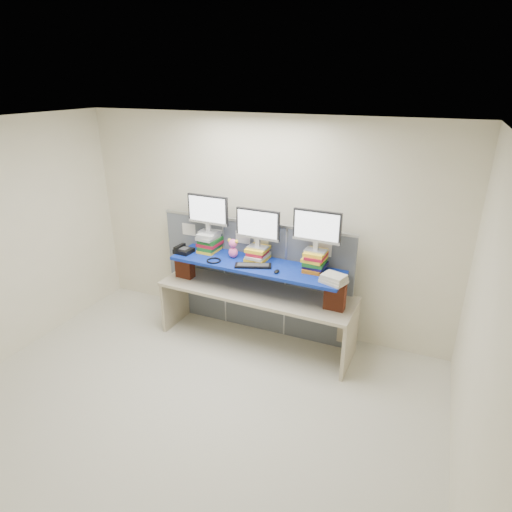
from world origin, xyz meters
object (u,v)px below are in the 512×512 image
at_px(monitor_center, 258,226).
at_px(desk_phone, 183,250).
at_px(keyboard, 253,266).
at_px(blue_board, 256,265).
at_px(monitor_left, 208,212).
at_px(desk, 256,301).
at_px(monitor_right, 317,228).

xyz_separation_m(monitor_center, desk_phone, (-0.97, -0.16, -0.40)).
relative_size(monitor_center, keyboard, 1.22).
relative_size(blue_board, keyboard, 4.70).
bearing_deg(desk_phone, monitor_left, 37.57).
bearing_deg(blue_board, monitor_center, 104.96).
bearing_deg(blue_board, keyboard, -86.78).
height_order(keyboard, desk_phone, desk_phone).
xyz_separation_m(monitor_left, desk_phone, (-0.28, -0.18, -0.50)).
distance_m(desk, monitor_left, 1.27).
xyz_separation_m(blue_board, keyboard, (0.00, -0.09, 0.03)).
bearing_deg(monitor_right, monitor_left, -180.00).
bearing_deg(monitor_left, monitor_right, 0.00).
relative_size(monitor_center, desk_phone, 2.41).
relative_size(desk, monitor_center, 4.45).
distance_m(desk, keyboard, 0.53).
bearing_deg(blue_board, monitor_left, 170.64).
distance_m(blue_board, monitor_left, 0.91).
relative_size(monitor_right, keyboard, 1.22).
xyz_separation_m(monitor_center, keyboard, (0.03, -0.21, -0.42)).
bearing_deg(monitor_center, monitor_right, 0.00).
relative_size(monitor_left, monitor_center, 1.00).
height_order(desk, monitor_left, monitor_left).
height_order(monitor_center, keyboard, monitor_center).
xyz_separation_m(monitor_left, monitor_center, (0.69, -0.02, -0.10)).
bearing_deg(monitor_right, desk, -170.36).
bearing_deg(monitor_left, desk_phone, -145.91).
relative_size(blue_board, monitor_left, 3.84).
xyz_separation_m(monitor_right, keyboard, (-0.70, -0.19, -0.50)).
distance_m(desk, monitor_center, 0.95).
bearing_deg(monitor_left, keyboard, -16.30).
height_order(monitor_left, keyboard, monitor_left).
distance_m(monitor_left, monitor_right, 1.42).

